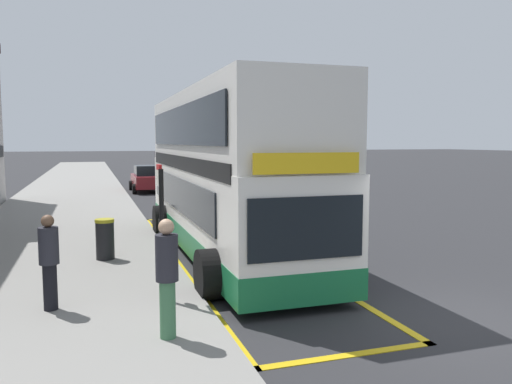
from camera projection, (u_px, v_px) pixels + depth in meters
The scene contains 11 objects.
ground_plane at pixel (173, 182), 38.87m from camera, with size 260.00×260.00×0.00m, color #28282B.
pavement_near at pixel (76, 183), 36.69m from camera, with size 6.00×76.00×0.14m, color gray.
double_decker_bus at pixel (224, 179), 13.96m from camera, with size 3.18×11.25×4.40m.
bus_bay_markings at pixel (226, 255), 13.83m from camera, with size 2.97×13.94×0.01m.
bus_stop_sign at pixel (161, 220), 9.37m from camera, with size 0.09×0.51×2.52m.
parked_car_black_ahead at pixel (194, 162), 55.71m from camera, with size 2.09×4.20×1.62m.
parked_car_maroon_behind at pixel (148, 179), 31.21m from camera, with size 2.09×4.20×1.62m.
parked_car_grey_across at pixel (213, 166), 48.08m from camera, with size 2.09×4.20×1.62m.
pedestrian_waiting_near_sign at pixel (167, 273), 7.53m from camera, with size 0.34×0.34×1.81m.
pedestrian_further_back at pixel (49, 258), 8.81m from camera, with size 0.34×0.34×1.69m.
litter_bin at pixel (105, 239), 12.68m from camera, with size 0.47×0.47×1.02m.
Camera 1 is at (-5.96, -6.82, 3.09)m, focal length 35.53 mm.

